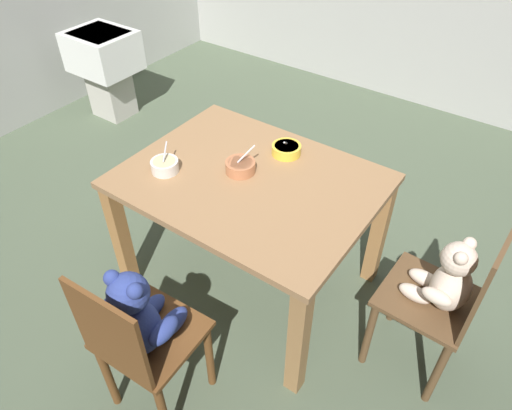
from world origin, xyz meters
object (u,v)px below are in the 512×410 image
object	(u,v)px
porridge_bowl_white_near_left	(165,166)
porridge_bowl_yellow_far_center	(286,149)
teddy_chair_near_front	(139,325)
porridge_bowl_terracotta_center	(240,166)
sink_basin	(105,62)
dining_table	(250,198)
teddy_chair_near_right	(446,289)

from	to	relation	value
porridge_bowl_white_near_left	porridge_bowl_yellow_far_center	distance (m)	0.60
teddy_chair_near_front	porridge_bowl_yellow_far_center	xyz separation A→B (m)	(-0.05, 1.09, 0.17)
porridge_bowl_terracotta_center	sink_basin	xyz separation A→B (m)	(-1.98, 0.82, -0.28)
porridge_bowl_yellow_far_center	dining_table	bearing A→B (deg)	-96.38
porridge_bowl_white_near_left	porridge_bowl_terracotta_center	bearing A→B (deg)	34.37
porridge_bowl_white_near_left	teddy_chair_near_right	bearing A→B (deg)	9.66
porridge_bowl_terracotta_center	teddy_chair_near_front	bearing A→B (deg)	-80.25
teddy_chair_near_right	porridge_bowl_terracotta_center	world-z (taller)	teddy_chair_near_right
dining_table	porridge_bowl_terracotta_center	world-z (taller)	porridge_bowl_terracotta_center
porridge_bowl_terracotta_center	porridge_bowl_white_near_left	bearing A→B (deg)	-145.63
teddy_chair_near_right	porridge_bowl_yellow_far_center	world-z (taller)	teddy_chair_near_right
dining_table	porridge_bowl_white_near_left	world-z (taller)	porridge_bowl_white_near_left
teddy_chair_near_right	porridge_bowl_terracotta_center	xyz separation A→B (m)	(-1.03, -0.02, 0.20)
dining_table	sink_basin	bearing A→B (deg)	157.76
porridge_bowl_terracotta_center	sink_basin	bearing A→B (deg)	157.52
porridge_bowl_white_near_left	porridge_bowl_yellow_far_center	xyz separation A→B (m)	(0.40, 0.46, -0.00)
dining_table	teddy_chair_near_front	xyz separation A→B (m)	(0.08, -0.82, -0.03)
porridge_bowl_white_near_left	sink_basin	world-z (taller)	porridge_bowl_white_near_left
porridge_bowl_white_near_left	porridge_bowl_yellow_far_center	bearing A→B (deg)	48.98
teddy_chair_near_front	porridge_bowl_white_near_left	world-z (taller)	teddy_chair_near_front
teddy_chair_near_front	teddy_chair_near_right	world-z (taller)	teddy_chair_near_right
teddy_chair_near_front	sink_basin	size ratio (longest dim) A/B	1.22
porridge_bowl_yellow_far_center	sink_basin	distance (m)	2.17
teddy_chair_near_right	sink_basin	distance (m)	3.12
teddy_chair_near_right	dining_table	bearing A→B (deg)	4.48
porridge_bowl_white_near_left	sink_basin	xyz separation A→B (m)	(-1.68, 1.02, -0.28)
teddy_chair_near_right	sink_basin	xyz separation A→B (m)	(-3.01, 0.80, -0.08)
porridge_bowl_white_near_left	porridge_bowl_yellow_far_center	size ratio (longest dim) A/B	0.89
dining_table	porridge_bowl_yellow_far_center	distance (m)	0.31
porridge_bowl_terracotta_center	sink_basin	distance (m)	2.16
teddy_chair_near_front	teddy_chair_near_right	size ratio (longest dim) A/B	0.95
porridge_bowl_terracotta_center	sink_basin	world-z (taller)	porridge_bowl_terracotta_center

